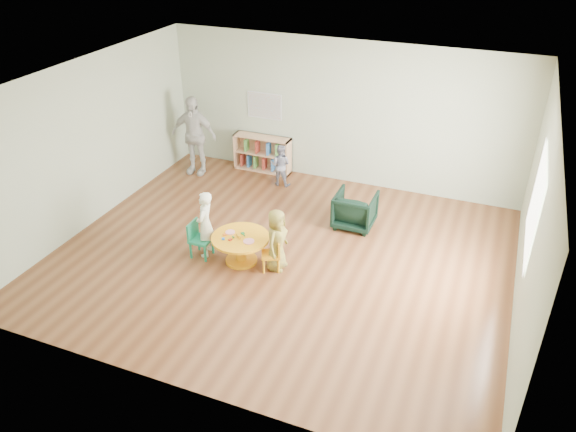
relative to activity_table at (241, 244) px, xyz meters
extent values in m
plane|color=brown|center=(0.53, 0.37, -0.31)|extent=(7.00, 7.00, 0.00)
cube|color=silver|center=(0.53, 0.37, 2.44)|extent=(7.00, 6.00, 0.10)
cube|color=#9EAD94|center=(0.53, 3.37, 1.09)|extent=(7.00, 0.10, 2.80)
cube|color=#9EAD94|center=(0.53, -2.63, 1.09)|extent=(7.00, 0.10, 2.80)
cube|color=#9EAD94|center=(-2.97, 0.37, 1.09)|extent=(0.10, 6.00, 2.80)
cube|color=#9EAD94|center=(4.03, 0.37, 1.09)|extent=(0.10, 6.00, 2.80)
cube|color=white|center=(4.01, 0.67, 1.19)|extent=(0.02, 1.60, 1.30)
cylinder|color=#F6A314|center=(0.00, 0.00, -0.11)|extent=(0.16, 0.16, 0.41)
cylinder|color=#F6A314|center=(0.00, 0.00, -0.29)|extent=(0.50, 0.50, 0.04)
cylinder|color=#F6A314|center=(0.00, 0.00, 0.12)|extent=(0.90, 0.90, 0.04)
cylinder|color=pink|center=(-0.20, 0.05, 0.15)|extent=(0.15, 0.15, 0.02)
cylinder|color=pink|center=(0.18, -0.08, 0.15)|extent=(0.17, 0.17, 0.02)
cylinder|color=#F6A314|center=(-0.02, -0.02, 0.16)|extent=(0.12, 0.11, 0.04)
cylinder|color=#157A34|center=(-0.08, -0.08, 0.16)|extent=(0.05, 0.05, 0.02)
cylinder|color=#157A34|center=(0.04, 0.04, 0.16)|extent=(0.05, 0.05, 0.02)
cube|color=red|center=(-0.10, -0.15, 0.15)|extent=(0.06, 0.06, 0.02)
cube|color=orange|center=(-0.24, -0.05, 0.15)|extent=(0.07, 0.06, 0.02)
cube|color=blue|center=(-0.21, -0.16, 0.15)|extent=(0.06, 0.07, 0.02)
cube|color=#157A34|center=(0.00, 0.09, 0.15)|extent=(0.07, 0.07, 0.02)
cube|color=#198D62|center=(-0.65, -0.09, -0.01)|extent=(0.32, 0.32, 0.04)
cube|color=#198D62|center=(-0.79, -0.09, 0.15)|extent=(0.04, 0.32, 0.28)
cylinder|color=#198D62|center=(-0.78, 0.04, -0.17)|extent=(0.04, 0.04, 0.28)
cylinder|color=#198D62|center=(-0.78, -0.22, -0.17)|extent=(0.04, 0.04, 0.28)
cylinder|color=#198D62|center=(-0.52, 0.04, -0.17)|extent=(0.04, 0.04, 0.28)
cylinder|color=#198D62|center=(-0.52, -0.22, -0.17)|extent=(0.04, 0.04, 0.28)
cube|color=#F6A314|center=(0.52, -0.02, -0.05)|extent=(0.37, 0.37, 0.04)
cube|color=#F6A314|center=(0.63, 0.03, 0.09)|extent=(0.14, 0.27, 0.24)
cylinder|color=#F6A314|center=(0.66, -0.07, -0.19)|extent=(0.03, 0.03, 0.24)
cylinder|color=#F6A314|center=(0.57, 0.13, -0.19)|extent=(0.03, 0.03, 0.24)
cylinder|color=#F6A314|center=(0.46, -0.16, -0.19)|extent=(0.03, 0.03, 0.24)
cylinder|color=#F6A314|center=(0.37, 0.04, -0.19)|extent=(0.03, 0.03, 0.24)
cube|color=tan|center=(-1.65, 3.20, 0.06)|extent=(0.03, 0.30, 0.75)
cube|color=tan|center=(-0.48, 3.20, 0.06)|extent=(0.03, 0.30, 0.75)
cube|color=tan|center=(-1.07, 3.20, -0.30)|extent=(1.20, 0.30, 0.03)
cube|color=tan|center=(-1.07, 3.20, 0.42)|extent=(1.20, 0.30, 0.03)
cube|color=tan|center=(-1.07, 3.20, 0.06)|extent=(1.14, 0.28, 0.03)
cube|color=tan|center=(-1.07, 3.34, 0.06)|extent=(1.20, 0.02, 0.75)
cube|color=#AF3C2E|center=(-1.52, 3.18, -0.13)|extent=(0.04, 0.18, 0.26)
cube|color=#3977CA|center=(-1.37, 3.18, -0.13)|extent=(0.04, 0.18, 0.26)
cube|color=#5DA94E|center=(-1.22, 3.18, -0.13)|extent=(0.04, 0.18, 0.26)
cube|color=#AF3C2E|center=(-1.02, 3.18, -0.13)|extent=(0.04, 0.18, 0.26)
cube|color=#3977CA|center=(-0.82, 3.18, -0.13)|extent=(0.04, 0.18, 0.26)
cube|color=#5DA94E|center=(-1.42, 3.18, 0.21)|extent=(0.04, 0.18, 0.26)
cube|color=#AF3C2E|center=(-1.17, 3.18, 0.21)|extent=(0.04, 0.18, 0.26)
cube|color=#3977CA|center=(-0.92, 3.18, 0.21)|extent=(0.04, 0.18, 0.26)
cube|color=#5DA94E|center=(-0.72, 3.18, 0.21)|extent=(0.04, 0.18, 0.26)
cube|color=silver|center=(-1.07, 3.36, 1.04)|extent=(0.74, 0.01, 0.54)
cube|color=#E2422F|center=(-1.07, 3.35, 1.04)|extent=(0.70, 0.00, 0.50)
imported|color=black|center=(1.34, 1.72, 0.00)|extent=(0.67, 0.69, 0.63)
imported|color=white|center=(-0.60, -0.01, 0.24)|extent=(0.33, 0.44, 1.10)
imported|color=yellow|center=(0.58, 0.05, 0.19)|extent=(0.33, 0.50, 1.00)
imported|color=#1A1D43|center=(-0.46, 2.72, 0.11)|extent=(0.42, 0.34, 0.85)
imported|color=silver|center=(-2.30, 2.60, 0.50)|extent=(0.98, 0.47, 1.62)
camera|label=1|loc=(3.42, -6.52, 4.72)|focal=35.00mm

